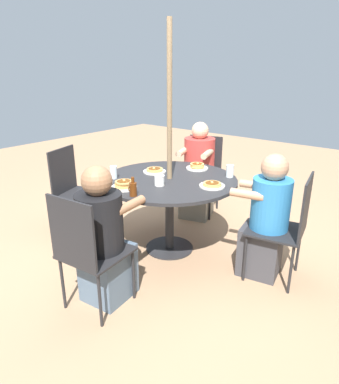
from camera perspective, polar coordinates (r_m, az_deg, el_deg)
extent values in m
plane|color=tan|center=(3.64, 0.00, -9.34)|extent=(12.00, 12.00, 0.00)
cylinder|color=#28282B|center=(3.63, 0.00, -9.24)|extent=(0.49, 0.49, 0.01)
cylinder|color=#28282B|center=(3.47, 0.00, -4.02)|extent=(0.09, 0.09, 0.74)
cylinder|color=#28282B|center=(3.33, 0.00, 2.03)|extent=(1.32, 1.32, 0.03)
cylinder|color=#846B4C|center=(3.25, 0.00, 7.71)|extent=(0.05, 0.05, 2.18)
cylinder|color=#232326|center=(3.10, 12.45, -10.71)|extent=(0.02, 0.02, 0.45)
cylinder|color=#232326|center=(3.43, 14.31, -7.70)|extent=(0.02, 0.02, 0.45)
cylinder|color=#232326|center=(3.04, 19.57, -12.12)|extent=(0.02, 0.02, 0.45)
cylinder|color=#232326|center=(3.38, 20.70, -8.90)|extent=(0.02, 0.02, 0.45)
cube|color=#232326|center=(3.12, 17.19, -6.06)|extent=(0.53, 0.53, 0.02)
cube|color=#232326|center=(3.00, 21.74, -2.34)|extent=(0.43, 0.10, 0.50)
cube|color=#3D3D42|center=(3.25, 14.85, -9.41)|extent=(0.37, 0.40, 0.45)
cylinder|color=teal|center=(3.05, 16.51, -2.08)|extent=(0.33, 0.33, 0.46)
sphere|color=tan|center=(2.94, 17.15, 3.94)|extent=(0.22, 0.22, 0.22)
cylinder|color=tan|center=(2.92, 12.82, -0.40)|extent=(0.12, 0.29, 0.07)
cylinder|color=tan|center=(3.17, 14.17, 1.09)|extent=(0.12, 0.29, 0.07)
cylinder|color=#232326|center=(4.22, 6.75, -1.81)|extent=(0.02, 0.02, 0.45)
cylinder|color=#232326|center=(4.32, 1.82, -1.12)|extent=(0.02, 0.02, 0.45)
cylinder|color=#232326|center=(4.57, 8.04, -0.14)|extent=(0.02, 0.02, 0.45)
cylinder|color=#232326|center=(4.67, 3.45, 0.47)|extent=(0.02, 0.02, 0.45)
cube|color=#232326|center=(4.36, 5.11, 2.26)|extent=(0.57, 0.57, 0.02)
cube|color=#232326|center=(4.49, 6.02, 6.18)|extent=(0.14, 0.42, 0.50)
cube|color=gray|center=(4.34, 4.56, -1.12)|extent=(0.48, 0.45, 0.45)
cylinder|color=#B73833|center=(4.24, 4.97, 5.37)|extent=(0.37, 0.37, 0.54)
sphere|color=#DBA884|center=(4.16, 5.12, 10.16)|extent=(0.20, 0.20, 0.20)
cylinder|color=#DBA884|center=(3.99, 6.31, 6.35)|extent=(0.30, 0.15, 0.07)
cylinder|color=#DBA884|center=(4.08, 2.22, 6.76)|extent=(0.30, 0.15, 0.07)
cylinder|color=#232326|center=(4.04, -10.36, -3.03)|extent=(0.02, 0.02, 0.45)
cylinder|color=#232326|center=(3.75, -13.38, -5.16)|extent=(0.02, 0.02, 0.45)
cylinder|color=#232326|center=(4.24, -14.84, -2.25)|extent=(0.02, 0.02, 0.45)
cylinder|color=#232326|center=(3.96, -18.03, -4.19)|extent=(0.02, 0.02, 0.45)
cube|color=#232326|center=(3.91, -14.44, -0.47)|extent=(0.57, 0.57, 0.02)
cube|color=#232326|center=(3.95, -17.36, 3.43)|extent=(0.42, 0.15, 0.50)
cylinder|color=#232326|center=(3.06, -11.87, -11.14)|extent=(0.02, 0.02, 0.45)
cylinder|color=#232326|center=(2.83, -6.05, -13.49)|extent=(0.02, 0.02, 0.45)
cylinder|color=#232326|center=(2.84, -17.38, -14.31)|extent=(0.02, 0.02, 0.45)
cylinder|color=#232326|center=(2.60, -11.52, -17.28)|extent=(0.02, 0.02, 0.45)
cube|color=#232326|center=(2.70, -12.06, -9.85)|extent=(0.50, 0.50, 0.02)
cube|color=#232326|center=(2.45, -16.02, -6.62)|extent=(0.07, 0.43, 0.50)
cube|color=slate|center=(2.89, -10.14, -12.97)|extent=(0.40, 0.37, 0.45)
cylinder|color=black|center=(2.64, -11.51, -5.09)|extent=(0.35, 0.35, 0.47)
sphere|color=#A3704C|center=(2.52, -12.03, 1.84)|extent=(0.23, 0.23, 0.23)
cylinder|color=#A3704C|center=(2.81, -11.12, -1.03)|extent=(0.32, 0.11, 0.07)
cylinder|color=#A3704C|center=(2.64, -6.61, -2.22)|extent=(0.32, 0.11, 0.07)
cylinder|color=silver|center=(3.08, -7.59, 0.77)|extent=(0.23, 0.23, 0.01)
cylinder|color=tan|center=(3.08, -7.66, 0.98)|extent=(0.16, 0.16, 0.01)
cylinder|color=tan|center=(3.08, -7.70, 1.24)|extent=(0.16, 0.16, 0.01)
cylinder|color=tan|center=(3.07, -7.64, 1.48)|extent=(0.15, 0.15, 0.01)
cylinder|color=tan|center=(3.06, -7.59, 1.69)|extent=(0.16, 0.16, 0.01)
ellipsoid|color=brown|center=(3.06, -7.64, 1.86)|extent=(0.13, 0.12, 0.00)
cube|color=#F4E084|center=(3.07, -7.60, 1.98)|extent=(0.03, 0.03, 0.01)
cylinder|color=silver|center=(3.66, 4.63, 3.98)|extent=(0.23, 0.23, 0.01)
cylinder|color=tan|center=(3.66, 4.71, 4.16)|extent=(0.14, 0.14, 0.01)
cylinder|color=tan|center=(3.65, 4.65, 4.30)|extent=(0.15, 0.15, 0.01)
cylinder|color=tan|center=(3.65, 4.72, 4.46)|extent=(0.13, 0.13, 0.01)
cylinder|color=tan|center=(3.66, 4.62, 4.66)|extent=(0.15, 0.15, 0.01)
ellipsoid|color=brown|center=(3.65, 4.65, 4.74)|extent=(0.11, 0.10, 0.00)
cube|color=#F4E084|center=(3.64, 4.74, 4.81)|extent=(0.02, 0.02, 0.01)
cylinder|color=silver|center=(3.12, 7.10, 1.02)|extent=(0.23, 0.23, 0.01)
cylinder|color=tan|center=(3.11, 7.15, 1.19)|extent=(0.17, 0.17, 0.01)
cylinder|color=tan|center=(3.11, 7.11, 1.44)|extent=(0.16, 0.16, 0.01)
ellipsoid|color=brown|center=(3.11, 7.12, 1.56)|extent=(0.13, 0.12, 0.00)
cube|color=#F4E084|center=(3.10, 7.10, 1.65)|extent=(0.03, 0.03, 0.01)
cylinder|color=silver|center=(3.53, -2.52, 3.42)|extent=(0.23, 0.23, 0.01)
cylinder|color=tan|center=(3.52, -2.51, 3.61)|extent=(0.17, 0.17, 0.01)
cylinder|color=tan|center=(3.53, -2.49, 3.84)|extent=(0.17, 0.17, 0.01)
ellipsoid|color=brown|center=(3.52, -2.53, 3.95)|extent=(0.13, 0.12, 0.00)
cube|color=#F4E084|center=(3.51, -2.60, 4.01)|extent=(0.03, 0.03, 0.01)
cylinder|color=#602D0F|center=(2.87, -6.09, 0.44)|extent=(0.06, 0.06, 0.12)
cylinder|color=#602D0F|center=(2.85, -6.15, 2.01)|extent=(0.03, 0.03, 0.05)
torus|color=#602D0F|center=(2.85, -6.51, 0.62)|extent=(0.05, 0.01, 0.05)
cylinder|color=white|center=(3.12, -1.69, 1.88)|extent=(0.09, 0.09, 0.09)
cylinder|color=white|center=(3.10, -1.69, 2.72)|extent=(0.09, 0.09, 0.01)
cylinder|color=silver|center=(3.41, 10.04, 3.45)|extent=(0.07, 0.07, 0.12)
cylinder|color=silver|center=(3.36, -9.30, 3.26)|extent=(0.07, 0.07, 0.12)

